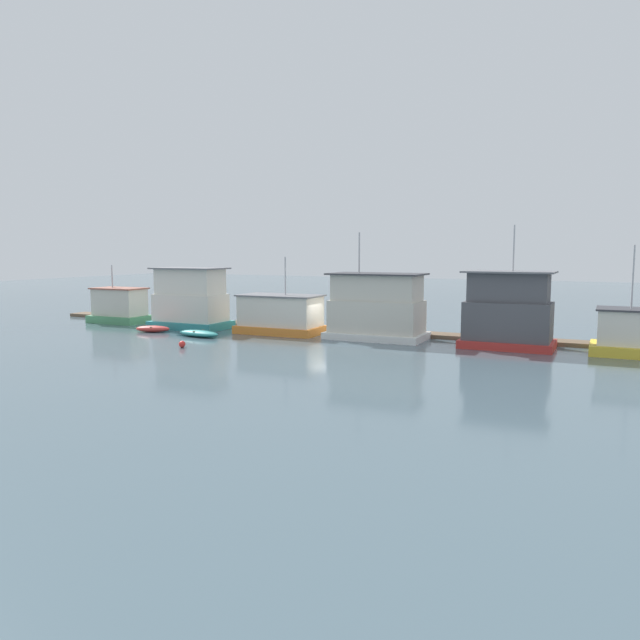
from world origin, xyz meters
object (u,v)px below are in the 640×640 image
object	(u,v)px
houseboat_teal	(190,300)
dinghy_teal	(199,333)
houseboat_red	(508,312)
houseboat_white	(377,308)
houseboat_green	(120,306)
buoy_red	(182,344)
houseboat_orange	(280,315)
dinghy_red	(153,329)

from	to	relation	value
houseboat_teal	dinghy_teal	world-z (taller)	houseboat_teal
houseboat_red	houseboat_white	bearing A→B (deg)	178.78
houseboat_green	houseboat_white	size ratio (longest dim) A/B	0.66
houseboat_white	buoy_red	bearing A→B (deg)	-137.86
houseboat_green	houseboat_teal	world-z (taller)	houseboat_green
dinghy_teal	buoy_red	bearing A→B (deg)	-65.73
houseboat_green	houseboat_orange	bearing A→B (deg)	-0.72
houseboat_teal	houseboat_red	world-z (taller)	houseboat_red
houseboat_red	dinghy_teal	xyz separation A→B (m)	(-22.74, -4.57, -2.20)
houseboat_red	buoy_red	size ratio (longest dim) A/B	18.08
houseboat_green	houseboat_red	world-z (taller)	houseboat_red
houseboat_teal	houseboat_orange	size ratio (longest dim) A/B	0.96
houseboat_teal	dinghy_teal	distance (m)	6.03
houseboat_red	houseboat_orange	bearing A→B (deg)	-179.61
dinghy_red	dinghy_teal	size ratio (longest dim) A/B	0.76
houseboat_teal	dinghy_red	bearing A→B (deg)	-109.76
houseboat_green	buoy_red	size ratio (longest dim) A/B	11.46
houseboat_teal	buoy_red	xyz separation A→B (m)	(6.08, -9.11, -2.19)
houseboat_teal	dinghy_red	world-z (taller)	houseboat_teal
houseboat_teal	dinghy_red	xyz separation A→B (m)	(-1.25, -3.49, -2.15)
houseboat_green	houseboat_white	bearing A→B (deg)	0.26
dinghy_red	buoy_red	bearing A→B (deg)	-37.51
houseboat_teal	houseboat_red	size ratio (longest dim) A/B	0.78
houseboat_white	dinghy_red	world-z (taller)	houseboat_white
houseboat_green	houseboat_orange	world-z (taller)	houseboat_orange
buoy_red	houseboat_red	bearing A→B (deg)	25.00
dinghy_red	houseboat_teal	bearing A→B (deg)	70.24
dinghy_red	dinghy_teal	xyz separation A→B (m)	(5.08, -0.64, 0.00)
houseboat_teal	buoy_red	size ratio (longest dim) A/B	14.15
houseboat_white	buoy_red	xyz separation A→B (m)	(-10.79, -9.77, -2.12)
houseboat_teal	houseboat_red	xyz separation A→B (m)	(26.58, 0.45, 0.04)
houseboat_teal	buoy_red	distance (m)	11.17
dinghy_teal	houseboat_green	bearing A→B (deg)	159.30
houseboat_red	dinghy_teal	bearing A→B (deg)	-168.63
houseboat_teal	houseboat_red	bearing A→B (deg)	0.96
houseboat_white	dinghy_teal	bearing A→B (deg)	-159.87
houseboat_white	buoy_red	world-z (taller)	houseboat_white
houseboat_teal	dinghy_red	distance (m)	4.28
houseboat_orange	houseboat_teal	bearing A→B (deg)	-177.87
houseboat_red	dinghy_teal	distance (m)	23.30
houseboat_white	dinghy_red	xyz separation A→B (m)	(-18.12, -4.14, -2.08)
houseboat_red	buoy_red	xyz separation A→B (m)	(-20.50, -9.56, -2.23)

